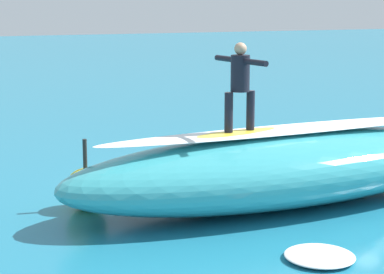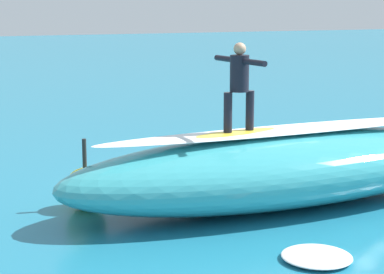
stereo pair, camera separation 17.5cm
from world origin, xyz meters
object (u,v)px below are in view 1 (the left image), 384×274
Objects in this scene: surfboard_paddling at (152,179)px; surfer_riding at (240,80)px; buoy_marker at (86,189)px; surfer_paddling at (158,170)px; surfboard_riding at (239,134)px.

surfer_riding is at bearing 105.79° from surfboard_paddling.
surfer_riding is 3.55m from surfboard_paddling.
surfer_riding is 1.20× the size of buoy_marker.
surfer_riding is 0.87× the size of surfer_paddling.
surfboard_paddling is at bearing 0.00° from surfer_paddling.
surfboard_riding is 1.13× the size of surfboard_paddling.
surfer_riding reaches higher than surfboard_riding.
surfer_riding is at bearing 157.88° from buoy_marker.
buoy_marker is at bearing -32.06° from surfboard_riding.
surfboard_paddling is 2.36m from buoy_marker.
surfer_paddling is (0.65, -2.57, -2.14)m from surfer_riding.
surfboard_paddling is (0.79, -2.57, -2.32)m from surfer_riding.
surfboard_paddling is 1.47× the size of buoy_marker.
surfboard_paddling is (0.79, -2.57, -1.36)m from surfboard_riding.
surfboard_riding is 2.91m from surfer_paddling.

